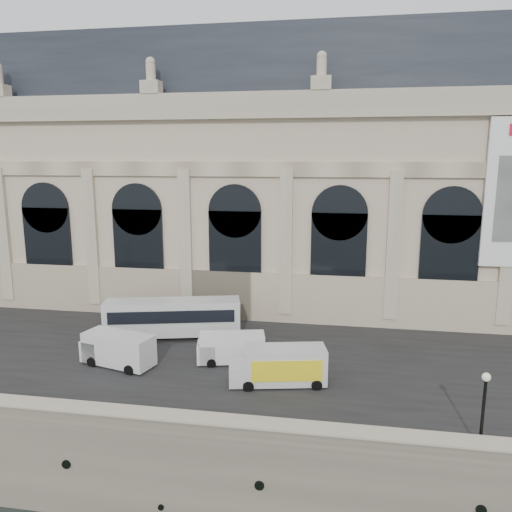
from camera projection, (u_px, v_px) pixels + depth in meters
The scene contains 9 objects.
quay at pixel (288, 311), 62.90m from camera, with size 160.00×70.00×6.00m, color gray.
street at pixel (263, 351), 42.00m from camera, with size 160.00×24.00×0.06m, color #2D2D2D.
parapet at pixel (227, 428), 28.92m from camera, with size 160.00×1.40×1.21m.
museum at pixel (234, 179), 56.64m from camera, with size 69.00×18.70×29.10m.
bus_left at pixel (173, 317), 44.77m from camera, with size 12.29×5.32×3.55m.
van_b at pixel (115, 349), 39.06m from camera, with size 6.22×3.61×2.61m.
van_c at pixel (228, 348), 39.57m from camera, with size 5.61×3.10×2.36m.
box_truck at pixel (280, 366), 35.70m from camera, with size 7.20×3.60×2.78m.
lamp_right at pixel (483, 413), 27.34m from camera, with size 0.47×0.47×4.64m.
Camera 1 is at (6.08, -25.18, 22.04)m, focal length 35.00 mm.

